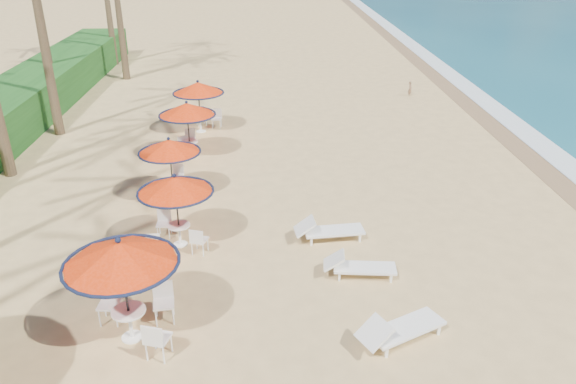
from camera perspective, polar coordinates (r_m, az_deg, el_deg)
name	(u,v)px	position (r m, az deg, el deg)	size (l,w,h in m)	color
ground	(364,321)	(13.36, 7.76, -12.86)	(160.00, 160.00, 0.00)	tan
foam_strip	(555,156)	(24.75, 25.49, 3.34)	(1.20, 140.00, 0.04)	white
wetsand_band	(533,156)	(24.34, 23.61, 3.36)	(1.40, 140.00, 0.02)	olive
station_0	(124,265)	(12.21, -16.31, -7.17)	(2.44, 2.44, 2.54)	black
station_1	(175,194)	(15.63, -11.45, -0.21)	(2.12, 2.12, 2.21)	black
station_2	(170,154)	(18.65, -11.91, 3.82)	(2.05, 2.10, 2.13)	black
station_3	(187,114)	(22.04, -10.25, 7.81)	(2.20, 2.22, 2.30)	black
station_4	(199,92)	(24.96, -8.99, 9.99)	(2.23, 2.28, 2.33)	black
lounger_near	(399,329)	(12.70, 11.16, -13.49)	(2.14, 1.53, 0.74)	white
lounger_mid	(357,266)	(14.68, 7.05, -7.46)	(1.91, 0.75, 0.67)	white
lounger_far	(327,230)	(16.21, 3.98, -3.84)	(2.07, 0.84, 0.72)	white
person	(410,88)	(31.33, 12.31, 10.27)	(0.31, 0.20, 0.85)	#946B4B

